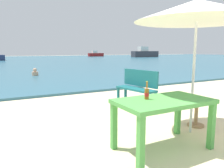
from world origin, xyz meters
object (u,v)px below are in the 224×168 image
at_px(patio_umbrella, 197,11).
at_px(side_table_wood, 197,108).
at_px(beer_bottle_amber, 147,93).
at_px(boat_tanker, 145,53).
at_px(picnic_table_green, 163,107).
at_px(bench_teal_center, 138,85).
at_px(boat_cargo_ship, 96,54).
at_px(swimmer_person, 35,73).

xyz_separation_m(patio_umbrella, side_table_wood, (0.35, 0.19, -1.76)).
height_order(beer_bottle_amber, patio_umbrella, patio_umbrella).
bearing_deg(patio_umbrella, boat_tanker, 54.63).
height_order(picnic_table_green, side_table_wood, picnic_table_green).
distance_m(patio_umbrella, bench_teal_center, 2.61).
distance_m(picnic_table_green, boat_cargo_ship, 47.43).
distance_m(bench_teal_center, boat_cargo_ship, 44.82).
bearing_deg(boat_tanker, picnic_table_green, -126.14).
bearing_deg(bench_teal_center, swimmer_person, 100.07).
bearing_deg(boat_cargo_ship, side_table_wood, -111.39).
height_order(patio_umbrella, boat_cargo_ship, patio_umbrella).
distance_m(boat_cargo_ship, boat_tanker, 11.58).
relative_size(swimmer_person, boat_cargo_ship, 0.11).
relative_size(patio_umbrella, boat_tanker, 0.39).
bearing_deg(bench_teal_center, beer_bottle_amber, -121.99).
distance_m(patio_umbrella, boat_tanker, 42.14).
bearing_deg(boat_cargo_ship, swimmer_person, -118.85).
bearing_deg(bench_teal_center, picnic_table_green, -116.57).
xyz_separation_m(picnic_table_green, patio_umbrella, (0.90, 0.27, 1.47)).
height_order(side_table_wood, boat_tanker, boat_tanker).
bearing_deg(boat_cargo_ship, beer_bottle_amber, -112.89).
distance_m(picnic_table_green, boat_tanker, 42.87).
distance_m(picnic_table_green, bench_teal_center, 2.62).
bearing_deg(swimmer_person, picnic_table_green, -88.67).
relative_size(picnic_table_green, bench_teal_center, 1.12).
xyz_separation_m(beer_bottle_amber, swimmer_person, (-0.03, 10.15, -0.61)).
height_order(bench_teal_center, boat_cargo_ship, boat_cargo_ship).
height_order(beer_bottle_amber, bench_teal_center, beer_bottle_amber).
xyz_separation_m(beer_bottle_amber, bench_teal_center, (1.38, 2.21, -0.31)).
relative_size(side_table_wood, boat_cargo_ship, 0.15).
relative_size(beer_bottle_amber, side_table_wood, 0.49).
bearing_deg(beer_bottle_amber, boat_tanker, 53.53).
height_order(picnic_table_green, swimmer_person, picnic_table_green).
bearing_deg(boat_tanker, boat_cargo_ship, 127.59).
bearing_deg(patio_umbrella, picnic_table_green, -163.01).
xyz_separation_m(patio_umbrella, swimmer_person, (-1.14, 10.00, -1.88)).
bearing_deg(swimmer_person, patio_umbrella, -83.51).
bearing_deg(side_table_wood, boat_cargo_ship, 68.61).
distance_m(patio_umbrella, side_table_wood, 1.81).
relative_size(side_table_wood, swimmer_person, 1.32).
distance_m(beer_bottle_amber, side_table_wood, 1.58).
distance_m(patio_umbrella, boat_cargo_ship, 46.86).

